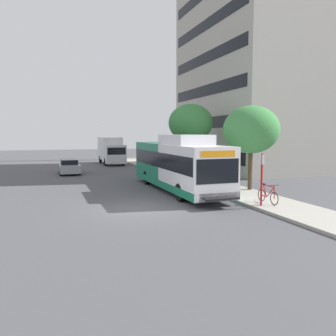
% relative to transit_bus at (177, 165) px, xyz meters
% --- Properties ---
extents(ground_plane, '(120.00, 120.00, 0.00)m').
position_rel_transit_bus_xyz_m(ground_plane, '(-3.91, 3.28, -1.70)').
color(ground_plane, '#4C4C51').
extents(sidewalk_curb, '(3.00, 56.00, 0.14)m').
position_rel_transit_bus_xyz_m(sidewalk_curb, '(3.09, 1.28, -1.63)').
color(sidewalk_curb, '#A8A399').
rests_on(sidewalk_curb, ground).
extents(transit_bus, '(2.58, 12.25, 3.65)m').
position_rel_transit_bus_xyz_m(transit_bus, '(0.00, 0.00, 0.00)').
color(transit_bus, white).
rests_on(transit_bus, ground).
extents(bus_stop_sign_pole, '(0.10, 0.36, 2.60)m').
position_rel_transit_bus_xyz_m(bus_stop_sign_pole, '(2.04, -6.47, -0.05)').
color(bus_stop_sign_pole, red).
rests_on(bus_stop_sign_pole, sidewalk_curb).
extents(bicycle_parked, '(0.52, 1.76, 1.02)m').
position_rel_transit_bus_xyz_m(bicycle_parked, '(2.70, -6.09, -1.14)').
color(bicycle_parked, black).
rests_on(bicycle_parked, sidewalk_curb).
extents(street_tree_near_stop, '(3.55, 3.55, 5.34)m').
position_rel_transit_bus_xyz_m(street_tree_near_stop, '(4.27, -1.92, 2.26)').
color(street_tree_near_stop, '#4C3823').
rests_on(street_tree_near_stop, sidewalk_curb).
extents(street_tree_mid_block, '(3.92, 3.92, 6.19)m').
position_rel_transit_bus_xyz_m(street_tree_mid_block, '(4.12, 7.55, 2.94)').
color(street_tree_mid_block, '#4C3823').
rests_on(street_tree_mid_block, sidewalk_curb).
extents(parked_car_far_lane, '(1.80, 4.50, 1.33)m').
position_rel_transit_bus_xyz_m(parked_car_far_lane, '(-6.07, 12.35, -1.04)').
color(parked_car_far_lane, '#93999E').
rests_on(parked_car_far_lane, ground).
extents(box_truck_background, '(2.32, 7.01, 3.25)m').
position_rel_transit_bus_xyz_m(box_truck_background, '(-0.56, 21.43, 0.04)').
color(box_truck_background, silver).
rests_on(box_truck_background, ground).
extents(apartment_tower_backdrop, '(13.99, 16.85, 32.08)m').
position_rel_transit_bus_xyz_m(apartment_tower_backdrop, '(14.27, 11.28, 14.33)').
color(apartment_tower_backdrop, '#ADA89E').
rests_on(apartment_tower_backdrop, ground).
extents(lattice_comm_tower, '(1.10, 1.10, 33.82)m').
position_rel_transit_bus_xyz_m(lattice_comm_tower, '(16.95, 25.82, 9.69)').
color(lattice_comm_tower, '#B7B7BC').
rests_on(lattice_comm_tower, ground).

